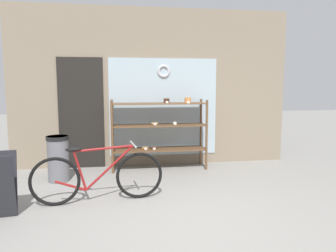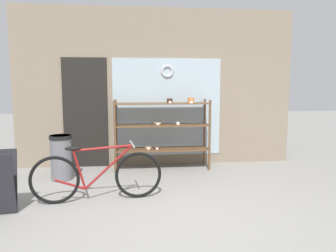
% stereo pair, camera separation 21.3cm
% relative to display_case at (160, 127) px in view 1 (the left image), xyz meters
% --- Properties ---
extents(ground_plane, '(30.00, 30.00, 0.00)m').
position_rel_display_case_xyz_m(ground_plane, '(-0.08, -2.46, -0.80)').
color(ground_plane, gray).
extents(storefront_facade, '(5.44, 0.13, 3.06)m').
position_rel_display_case_xyz_m(storefront_facade, '(-0.12, 0.37, 0.69)').
color(storefront_facade, gray).
rests_on(storefront_facade, ground_plane).
extents(display_case, '(1.78, 0.47, 1.36)m').
position_rel_display_case_xyz_m(display_case, '(0.00, 0.00, 0.00)').
color(display_case, brown).
rests_on(display_case, ground_plane).
extents(bicycle, '(1.78, 0.46, 0.79)m').
position_rel_display_case_xyz_m(bicycle, '(-1.06, -1.64, -0.45)').
color(bicycle, black).
rests_on(bicycle, ground_plane).
extents(trash_bin, '(0.36, 0.36, 0.76)m').
position_rel_display_case_xyz_m(trash_bin, '(-1.76, -0.55, -0.39)').
color(trash_bin, slate).
rests_on(trash_bin, ground_plane).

